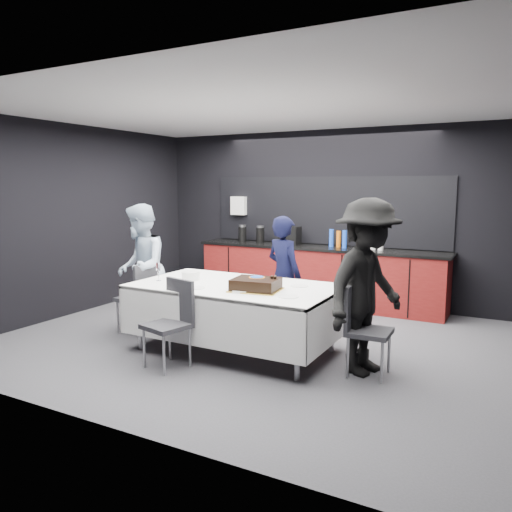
{
  "coord_description": "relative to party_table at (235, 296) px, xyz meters",
  "views": [
    {
      "loc": [
        2.88,
        -5.24,
        1.92
      ],
      "look_at": [
        0.0,
        0.1,
        1.05
      ],
      "focal_mm": 35.0,
      "sensor_mm": 36.0,
      "label": 1
    }
  ],
  "objects": [
    {
      "name": "loose_plate_right_a",
      "position": [
        0.68,
        0.26,
        0.14
      ],
      "size": [
        0.2,
        0.2,
        0.01
      ],
      "primitive_type": "cylinder",
      "color": "white",
      "rests_on": "party_table"
    },
    {
      "name": "loose_plate_near",
      "position": [
        -0.28,
        -0.38,
        0.14
      ],
      "size": [
        0.2,
        0.2,
        0.01
      ],
      "primitive_type": "cylinder",
      "color": "white",
      "rests_on": "party_table"
    },
    {
      "name": "chair_left",
      "position": [
        -1.43,
        0.0,
        -0.11
      ],
      "size": [
        0.44,
        0.44,
        0.92
      ],
      "color": "#2C2C31",
      "rests_on": "ground"
    },
    {
      "name": "loose_plate_right_b",
      "position": [
        0.8,
        -0.29,
        0.14
      ],
      "size": [
        0.21,
        0.21,
        0.01
      ],
      "primitive_type": "cylinder",
      "color": "white",
      "rests_on": "party_table"
    },
    {
      "name": "champagne_flute",
      "position": [
        -0.93,
        -0.23,
        0.3
      ],
      "size": [
        0.06,
        0.06,
        0.22
      ],
      "color": "white",
      "rests_on": "party_table"
    },
    {
      "name": "kitchenette",
      "position": [
        -0.02,
        2.62,
        -0.1
      ],
      "size": [
        4.1,
        0.64,
        2.05
      ],
      "color": "#60100F",
      "rests_on": "ground"
    },
    {
      "name": "party_table",
      "position": [
        0.0,
        0.0,
        0.0
      ],
      "size": [
        2.32,
        1.32,
        0.78
      ],
      "color": "#99999E",
      "rests_on": "ground"
    },
    {
      "name": "plate_stack",
      "position": [
        -0.63,
        0.0,
        0.19
      ],
      "size": [
        0.21,
        0.21,
        0.1
      ],
      "primitive_type": "cylinder",
      "color": "white",
      "rests_on": "party_table"
    },
    {
      "name": "person_left",
      "position": [
        -1.53,
        0.14,
        0.2
      ],
      "size": [
        0.98,
        1.03,
        1.67
      ],
      "primitive_type": "imported",
      "rotation": [
        0.0,
        0.0,
        -0.96
      ],
      "color": "#ADC3D9",
      "rests_on": "ground"
    },
    {
      "name": "person_center",
      "position": [
        0.18,
        0.92,
        0.12
      ],
      "size": [
        0.65,
        0.55,
        1.53
      ],
      "primitive_type": "imported",
      "rotation": [
        0.0,
        0.0,
        2.76
      ],
      "color": "black",
      "rests_on": "ground"
    },
    {
      "name": "loose_plate_far",
      "position": [
        0.14,
        0.38,
        0.14
      ],
      "size": [
        0.2,
        0.2,
        0.01
      ],
      "primitive_type": "cylinder",
      "color": "white",
      "rests_on": "party_table"
    },
    {
      "name": "chair_right",
      "position": [
        1.5,
        -0.03,
        -0.11
      ],
      "size": [
        0.44,
        0.44,
        0.92
      ],
      "color": "#2C2C31",
      "rests_on": "ground"
    },
    {
      "name": "room_shell",
      "position": [
        0.0,
        0.4,
        1.22
      ],
      "size": [
        6.04,
        5.04,
        2.82
      ],
      "color": "white",
      "rests_on": "ground"
    },
    {
      "name": "fork_pile",
      "position": [
        0.26,
        -0.35,
        0.15
      ],
      "size": [
        0.17,
        0.14,
        0.02
      ],
      "primitive_type": "cube",
      "rotation": [
        0.0,
        0.0,
        0.4
      ],
      "color": "white",
      "rests_on": "party_table"
    },
    {
      "name": "cake_assembly",
      "position": [
        0.36,
        -0.16,
        0.2
      ],
      "size": [
        0.58,
        0.5,
        0.17
      ],
      "color": "gold",
      "rests_on": "party_table"
    },
    {
      "name": "person_right",
      "position": [
        1.53,
        0.03,
        0.26
      ],
      "size": [
        0.96,
        1.3,
        1.79
      ],
      "primitive_type": "imported",
      "rotation": [
        0.0,
        0.0,
        1.29
      ],
      "color": "black",
      "rests_on": "ground"
    },
    {
      "name": "chair_near",
      "position": [
        -0.33,
        -0.75,
        -0.11
      ],
      "size": [
        0.51,
        0.51,
        0.92
      ],
      "color": "#2C2C31",
      "rests_on": "ground"
    },
    {
      "name": "ground",
      "position": [
        0.0,
        0.4,
        -0.64
      ],
      "size": [
        6.0,
        6.0,
        0.0
      ],
      "primitive_type": "plane",
      "color": "#48484D",
      "rests_on": "ground"
    }
  ]
}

